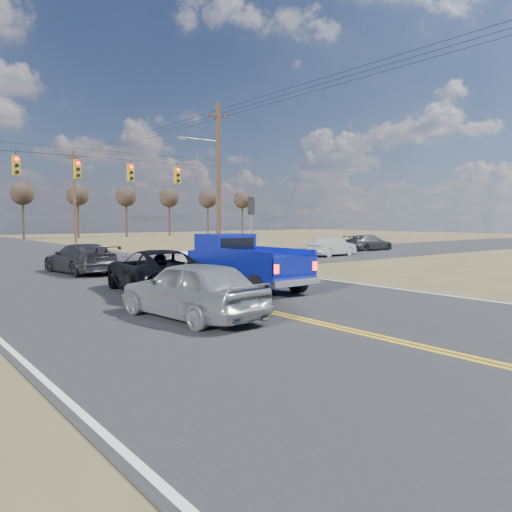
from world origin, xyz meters
TOP-DOWN VIEW (x-y plane):
  - ground at (0.00, 0.00)m, footprint 160.00×160.00m
  - road_main at (0.00, 10.00)m, footprint 14.00×120.00m
  - road_cross at (0.00, 18.00)m, footprint 120.00×12.00m
  - signal_gantry at (0.50, 17.79)m, footprint 19.60×4.83m
  - utility_poles at (0.00, 17.00)m, footprint 19.60×58.32m
  - treeline at (0.00, 26.96)m, footprint 87.00×117.80m
  - pickup_truck at (2.31, 6.29)m, footprint 2.24×5.54m
  - silver_suv at (-2.22, 2.58)m, footprint 2.48×4.91m
  - black_suv at (-0.80, 7.45)m, footprint 3.58×6.07m
  - white_car_queue at (2.27, 10.30)m, footprint 1.57×3.90m
  - dgrey_car_queue at (-0.80, 15.50)m, footprint 2.46×5.25m
  - cross_car_east_near at (17.16, 15.68)m, footprint 1.85×4.20m
  - cross_car_east_far at (24.22, 18.14)m, footprint 2.05×4.66m

SIDE VIEW (x-z plane):
  - ground at x=0.00m, z-range 0.00..0.00m
  - road_main at x=0.00m, z-range -0.01..0.01m
  - road_cross at x=0.00m, z-range -0.01..0.01m
  - white_car_queue at x=2.27m, z-range 0.00..1.26m
  - cross_car_east_far at x=24.22m, z-range 0.00..1.33m
  - cross_car_east_near at x=17.16m, z-range 0.00..1.34m
  - dgrey_car_queue at x=-0.80m, z-range 0.00..1.48m
  - black_suv at x=-0.80m, z-range 0.00..1.58m
  - silver_suv at x=-2.22m, z-range 0.00..1.61m
  - pickup_truck at x=2.31m, z-range -0.03..2.05m
  - signal_gantry at x=0.50m, z-range 0.06..10.06m
  - utility_poles at x=0.00m, z-range 0.23..10.23m
  - treeline at x=0.00m, z-range 2.00..9.40m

